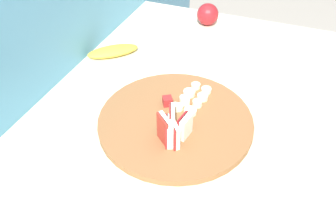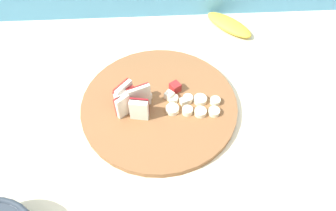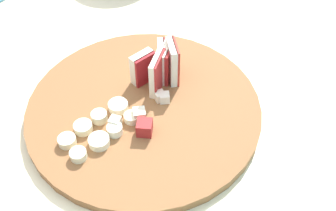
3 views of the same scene
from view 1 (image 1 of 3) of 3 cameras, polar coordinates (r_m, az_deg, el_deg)
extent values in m
cube|color=#4C8EB2|center=(1.06, -18.92, -9.29)|extent=(2.40, 0.04, 1.28)
cylinder|color=brown|center=(0.77, 1.26, -2.57)|extent=(0.35, 0.35, 0.02)
cube|color=maroon|center=(0.71, 2.39, -3.34)|extent=(0.04, 0.01, 0.05)
cube|color=#EFE5CC|center=(0.71, 2.97, -3.58)|extent=(0.04, 0.02, 0.05)
cube|color=#A32323|center=(0.71, 0.35, -2.60)|extent=(0.05, 0.02, 0.06)
cube|color=#EFE5CC|center=(0.71, 0.76, -2.60)|extent=(0.05, 0.03, 0.06)
cube|color=#A32323|center=(0.69, -0.26, -4.38)|extent=(0.04, 0.02, 0.06)
cube|color=white|center=(0.69, 0.35, -4.38)|extent=(0.05, 0.03, 0.06)
cube|color=#A32323|center=(0.69, 0.58, -4.80)|extent=(0.04, 0.03, 0.05)
cube|color=#EFE5CC|center=(0.69, 1.04, -4.69)|extent=(0.04, 0.04, 0.05)
cube|color=#B22D23|center=(0.69, -0.93, -4.20)|extent=(0.03, 0.04, 0.07)
cube|color=white|center=(0.69, -0.48, -4.04)|extent=(0.04, 0.04, 0.07)
cube|color=#EFE5CC|center=(0.78, 1.04, -0.38)|extent=(0.02, 0.02, 0.02)
cube|color=beige|center=(0.80, 3.07, 0.59)|extent=(0.02, 0.02, 0.02)
cube|color=white|center=(0.75, -0.77, -2.68)|extent=(0.02, 0.02, 0.01)
cube|color=#A32323|center=(0.79, -0.09, 0.75)|extent=(0.03, 0.03, 0.02)
cube|color=#EFE5CC|center=(0.75, -0.18, -2.72)|extent=(0.02, 0.02, 0.01)
cylinder|color=#F4EAC6|center=(0.78, 3.74, -1.00)|extent=(0.03, 0.03, 0.01)
cylinder|color=beige|center=(0.80, 4.93, 0.38)|extent=(0.02, 0.02, 0.01)
cylinder|color=beige|center=(0.82, 5.81, 1.42)|extent=(0.03, 0.03, 0.01)
cylinder|color=beige|center=(0.84, 6.43, 2.58)|extent=(0.02, 0.02, 0.01)
cylinder|color=#F4EAC6|center=(0.79, 1.76, -0.30)|extent=(0.02, 0.02, 0.01)
cylinder|color=white|center=(0.81, 2.73, 1.10)|extent=(0.02, 0.02, 0.01)
cylinder|color=#F4EAC6|center=(0.83, 3.59, 2.12)|extent=(0.03, 0.03, 0.01)
cylinder|color=beige|center=(0.85, 4.67, 3.31)|extent=(0.02, 0.02, 0.01)
ellipsoid|color=gold|center=(1.01, -9.21, 8.98)|extent=(0.14, 0.15, 0.03)
sphere|color=maroon|center=(1.17, 6.66, 14.92)|extent=(0.07, 0.07, 0.07)
camera|label=2|loc=(0.58, 54.66, 28.48)|focal=32.87mm
camera|label=3|loc=(0.96, -9.85, 35.27)|focal=43.03mm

